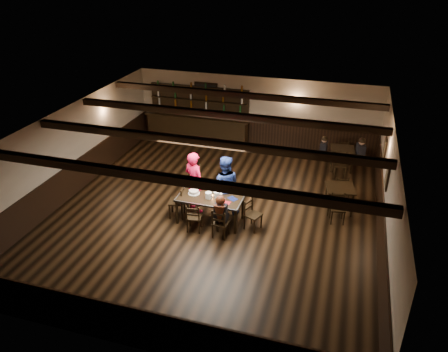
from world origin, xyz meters
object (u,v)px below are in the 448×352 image
(chair_near_left, at_px, (194,216))
(man_blue, at_px, (224,185))
(bar_counter, at_px, (198,125))
(dining_table, at_px, (210,199))
(chair_near_right, at_px, (220,222))
(cake, at_px, (194,192))
(woman_pink, at_px, (194,182))

(chair_near_left, xyz_separation_m, man_blue, (0.50, 1.17, 0.40))
(man_blue, height_order, bar_counter, bar_counter)
(dining_table, bearing_deg, chair_near_right, -54.91)
(chair_near_right, distance_m, cake, 1.28)
(dining_table, bearing_deg, bar_counter, 112.94)
(chair_near_left, bearing_deg, dining_table, 67.24)
(chair_near_left, height_order, chair_near_right, chair_near_right)
(chair_near_right, height_order, man_blue, man_blue)
(chair_near_right, xyz_separation_m, bar_counter, (-2.66, 5.84, 0.24))
(dining_table, xyz_separation_m, bar_counter, (-2.18, 5.15, 0.04))
(chair_near_right, height_order, woman_pink, woman_pink)
(dining_table, xyz_separation_m, man_blue, (0.24, 0.56, 0.19))
(dining_table, bearing_deg, cake, 171.45)
(chair_near_right, xyz_separation_m, man_blue, (-0.24, 1.25, 0.38))
(cake, xyz_separation_m, bar_counter, (-1.69, 5.07, -0.07))
(man_blue, bearing_deg, chair_near_right, 89.85)
(man_blue, bearing_deg, cake, 22.30)
(man_blue, xyz_separation_m, bar_counter, (-2.42, 4.59, -0.15))
(dining_table, height_order, woman_pink, woman_pink)
(dining_table, relative_size, chair_near_right, 2.12)
(chair_near_left, xyz_separation_m, cake, (-0.23, 0.69, 0.32))
(cake, height_order, bar_counter, bar_counter)
(man_blue, xyz_separation_m, cake, (-0.73, -0.48, -0.07))
(chair_near_right, xyz_separation_m, woman_pink, (-1.08, 1.10, 0.42))
(dining_table, distance_m, chair_near_right, 0.87)
(chair_near_left, distance_m, chair_near_right, 0.75)
(chair_near_right, relative_size, cake, 2.58)
(chair_near_left, relative_size, woman_pink, 0.45)
(chair_near_right, distance_m, bar_counter, 6.42)
(cake, relative_size, bar_counter, 0.08)
(chair_near_right, bearing_deg, dining_table, 125.09)
(cake, bearing_deg, woman_pink, 106.91)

